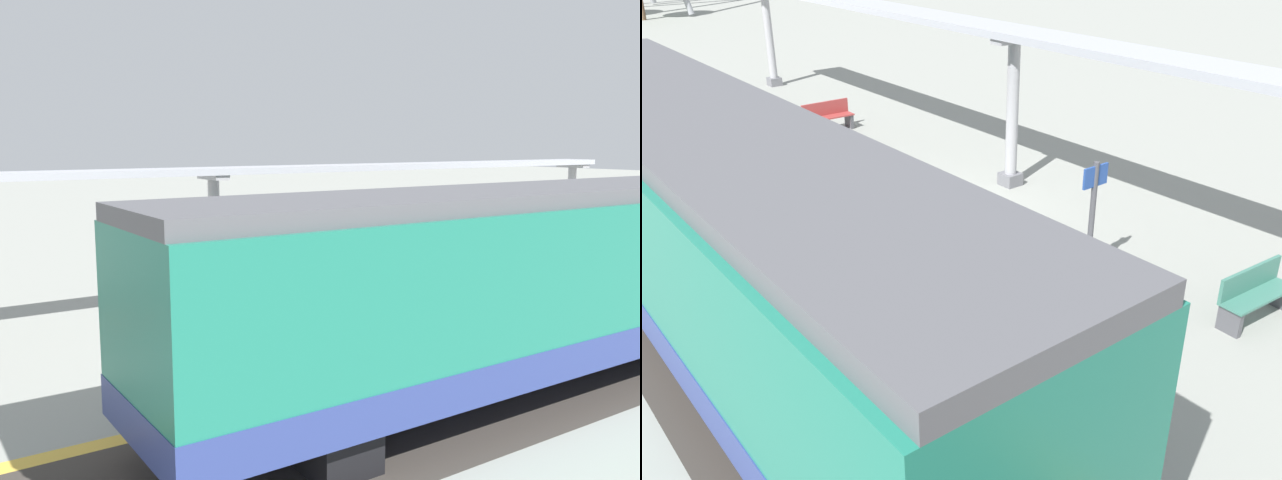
# 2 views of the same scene
# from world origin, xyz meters

# --- Properties ---
(ground_plane) EXTENTS (176.00, 176.00, 0.00)m
(ground_plane) POSITION_xyz_m (0.00, 0.00, 0.00)
(ground_plane) COLOR gray
(tactile_edge_strip) EXTENTS (0.36, 34.35, 0.01)m
(tactile_edge_strip) POSITION_xyz_m (-3.05, 0.00, 0.00)
(tactile_edge_strip) COLOR gold
(tactile_edge_strip) RESTS_ON ground
(trackbed) EXTENTS (3.20, 46.35, 0.01)m
(trackbed) POSITION_xyz_m (-4.83, 0.00, 0.00)
(trackbed) COLOR #38332D
(trackbed) RESTS_ON ground
(train_near_carriage) EXTENTS (2.65, 13.46, 3.48)m
(train_near_carriage) POSITION_xyz_m (-4.82, -1.95, 1.83)
(train_near_carriage) COLOR #1C705C
(train_near_carriage) RESTS_ON ground
(canopy_pillar_nearest) EXTENTS (1.10, 0.44, 3.45)m
(canopy_pillar_nearest) POSITION_xyz_m (2.78, -13.55, 1.75)
(canopy_pillar_nearest) COLOR slate
(canopy_pillar_nearest) RESTS_ON ground
(canopy_pillar_second) EXTENTS (1.10, 0.44, 3.45)m
(canopy_pillar_second) POSITION_xyz_m (2.78, 0.24, 1.75)
(canopy_pillar_second) COLOR slate
(canopy_pillar_second) RESTS_ON ground
(canopy_beam) EXTENTS (1.20, 27.81, 0.16)m
(canopy_beam) POSITION_xyz_m (2.78, -0.04, 3.53)
(canopy_beam) COLOR #A8AAB2
(canopy_beam) RESTS_ON canopy_pillar_nearest
(bench_mid_platform) EXTENTS (1.52, 0.53, 0.86)m
(bench_mid_platform) POSITION_xyz_m (1.83, -6.58, 0.44)
(bench_mid_platform) COLOR #3C7465
(bench_mid_platform) RESTS_ON ground
(trash_bin) EXTENTS (0.48, 0.48, 0.89)m
(trash_bin) POSITION_xyz_m (1.35, -14.54, 0.44)
(trash_bin) COLOR #444447
(trash_bin) RESTS_ON ground
(platform_info_sign) EXTENTS (0.56, 0.10, 2.20)m
(platform_info_sign) POSITION_xyz_m (0.71, -4.09, 1.33)
(platform_info_sign) COLOR #4C4C51
(platform_info_sign) RESTS_ON ground
(passenger_waiting_near_edge) EXTENTS (0.51, 0.54, 1.77)m
(passenger_waiting_near_edge) POSITION_xyz_m (-1.31, -2.73, 1.11)
(passenger_waiting_near_edge) COLOR brown
(passenger_waiting_near_edge) RESTS_ON ground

